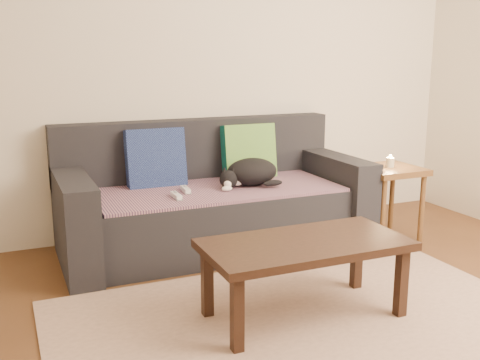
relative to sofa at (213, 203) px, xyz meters
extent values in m
plane|color=brown|center=(0.00, -1.57, -0.31)|extent=(4.50, 4.50, 0.00)
cube|color=beige|center=(0.00, 0.43, 0.99)|extent=(4.50, 0.04, 2.60)
cube|color=#232328|center=(0.00, -0.07, -0.10)|extent=(1.70, 0.78, 0.42)
cube|color=#232328|center=(0.00, 0.33, 0.34)|extent=(2.10, 0.18, 0.45)
cube|color=#232328|center=(-0.95, -0.07, -0.01)|extent=(0.20, 0.90, 0.60)
cube|color=#232328|center=(0.95, -0.07, -0.01)|extent=(0.20, 0.90, 0.60)
cube|color=#362443|center=(0.00, -0.09, 0.12)|extent=(1.66, 0.74, 0.02)
cube|color=#11194A|center=(-0.36, 0.17, 0.32)|extent=(0.41, 0.17, 0.42)
cube|color=#0D5449|center=(0.35, 0.17, 0.32)|extent=(0.40, 0.16, 0.41)
ellipsoid|color=black|center=(0.26, -0.10, 0.23)|extent=(0.44, 0.39, 0.19)
sphere|color=black|center=(0.07, -0.14, 0.20)|extent=(0.16, 0.16, 0.12)
sphere|color=white|center=(0.04, -0.18, 0.18)|extent=(0.07, 0.07, 0.05)
ellipsoid|color=black|center=(0.35, -0.24, 0.17)|extent=(0.15, 0.10, 0.04)
cube|color=white|center=(-0.34, -0.24, 0.15)|extent=(0.04, 0.15, 0.03)
cube|color=white|center=(-0.23, -0.11, 0.15)|extent=(0.05, 0.15, 0.03)
cube|color=brown|center=(1.25, -0.34, 0.20)|extent=(0.43, 0.43, 0.04)
cylinder|color=brown|center=(1.08, -0.51, -0.06)|extent=(0.04, 0.04, 0.49)
cylinder|color=brown|center=(1.42, -0.51, -0.06)|extent=(0.04, 0.04, 0.49)
cylinder|color=brown|center=(1.08, -0.17, -0.06)|extent=(0.04, 0.04, 0.49)
cylinder|color=brown|center=(1.42, -0.17, -0.06)|extent=(0.04, 0.04, 0.49)
cylinder|color=beige|center=(1.25, -0.34, 0.26)|extent=(0.06, 0.06, 0.07)
sphere|color=#FFBF59|center=(1.25, -0.34, 0.30)|extent=(0.02, 0.02, 0.02)
cube|color=tan|center=(0.00, -1.42, -0.30)|extent=(2.50, 1.80, 0.01)
cube|color=black|center=(0.04, -1.24, 0.09)|extent=(1.04, 0.52, 0.04)
cube|color=black|center=(-0.42, -1.44, -0.12)|extent=(0.05, 0.05, 0.37)
cube|color=black|center=(0.49, -1.44, -0.12)|extent=(0.05, 0.05, 0.37)
cube|color=black|center=(-0.42, -1.05, -0.12)|extent=(0.05, 0.05, 0.37)
cube|color=black|center=(0.49, -1.05, -0.12)|extent=(0.05, 0.05, 0.37)
camera|label=1|loc=(-1.33, -3.59, 1.02)|focal=42.00mm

